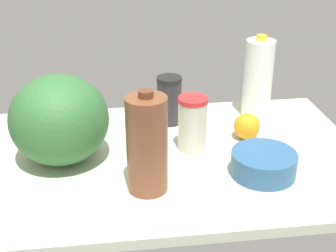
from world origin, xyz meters
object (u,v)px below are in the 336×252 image
object	(u,v)px
shaker_bottle	(169,100)
orange_loose	(31,121)
tumbler_cup	(192,124)
watermelon	(59,120)
chocolate_milk_jug	(147,145)
milk_jug	(258,79)
mixing_bowl	(263,164)
orange_near_front	(247,126)

from	to	relation	value
shaker_bottle	orange_loose	bearing A→B (deg)	-179.33
tumbler_cup	watermelon	bearing A→B (deg)	-177.97
chocolate_milk_jug	milk_jug	world-z (taller)	milk_jug
mixing_bowl	orange_loose	world-z (taller)	orange_loose
milk_jug	tumbler_cup	size ratio (longest dim) A/B	1.70
chocolate_milk_jug	milk_jug	size ratio (longest dim) A/B	0.97
shaker_bottle	watermelon	size ratio (longest dim) A/B	0.58
mixing_bowl	milk_jug	bearing A→B (deg)	76.13
tumbler_cup	watermelon	distance (cm)	39.67
orange_near_front	orange_loose	bearing A→B (deg)	168.26
mixing_bowl	watermelon	distance (cm)	59.71
mixing_bowl	tumbler_cup	world-z (taller)	tumbler_cup
chocolate_milk_jug	orange_loose	xyz separation A→B (cm)	(-35.58, 39.82, -9.67)
shaker_bottle	milk_jug	world-z (taller)	milk_jug
milk_jug	orange_loose	world-z (taller)	milk_jug
chocolate_milk_jug	watermelon	distance (cm)	30.38
tumbler_cup	chocolate_milk_jug	bearing A→B (deg)	-127.57
chocolate_milk_jug	tumbler_cup	xyz separation A→B (cm)	(15.69, 20.40, -4.74)
chocolate_milk_jug	shaker_bottle	xyz separation A→B (cm)	(11.20, 40.37, -5.03)
chocolate_milk_jug	milk_jug	bearing A→B (deg)	44.82
mixing_bowl	tumbler_cup	distance (cm)	25.06
chocolate_milk_jug	tumbler_cup	bearing A→B (deg)	52.43
chocolate_milk_jug	mixing_bowl	distance (cm)	34.64
mixing_bowl	chocolate_milk_jug	bearing A→B (deg)	-174.67
chocolate_milk_jug	mixing_bowl	size ratio (longest dim) A/B	1.54
tumbler_cup	watermelon	size ratio (longest dim) A/B	0.61
shaker_bottle	orange_loose	xyz separation A→B (cm)	(-46.77, -0.55, -4.65)
mixing_bowl	shaker_bottle	size ratio (longest dim) A/B	1.11
orange_loose	shaker_bottle	bearing A→B (deg)	0.67
shaker_bottle	watermelon	bearing A→B (deg)	-148.52
tumbler_cup	orange_loose	xyz separation A→B (cm)	(-51.27, 19.42, -4.94)
chocolate_milk_jug	orange_near_front	xyz separation A→B (cm)	(34.50, 25.25, -9.17)
tumbler_cup	mixing_bowl	bearing A→B (deg)	-44.99
shaker_bottle	orange_near_front	size ratio (longest dim) A/B	1.96
mixing_bowl	orange_near_front	bearing A→B (deg)	86.18
milk_jug	orange_loose	distance (cm)	79.03
milk_jug	orange_loose	xyz separation A→B (cm)	(-78.32, -2.65, -10.16)
milk_jug	orange_near_front	distance (cm)	21.40
orange_loose	mixing_bowl	bearing A→B (deg)	-28.17
mixing_bowl	orange_near_front	xyz separation A→B (cm)	(1.48, 22.17, 0.85)
mixing_bowl	watermelon	size ratio (longest dim) A/B	0.65
watermelon	tumbler_cup	bearing A→B (deg)	2.03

